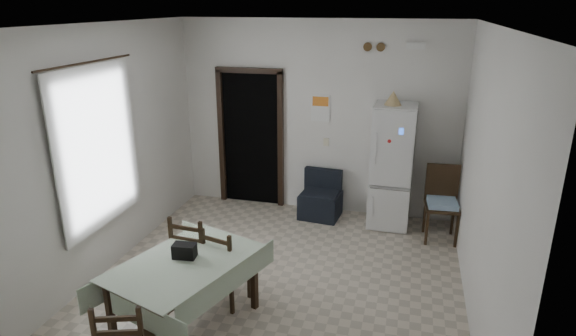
# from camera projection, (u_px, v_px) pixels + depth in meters

# --- Properties ---
(ground) EXTENTS (4.50, 4.50, 0.00)m
(ground) POSITION_uv_depth(u_px,v_px,m) (277.00, 282.00, 5.64)
(ground) COLOR #B9AC97
(ground) RESTS_ON ground
(ceiling) EXTENTS (4.20, 4.50, 0.02)m
(ceiling) POSITION_uv_depth(u_px,v_px,m) (275.00, 25.00, 4.69)
(ceiling) COLOR white
(ceiling) RESTS_ON ground
(wall_back) EXTENTS (4.20, 0.02, 2.90)m
(wall_back) POSITION_uv_depth(u_px,v_px,m) (317.00, 119.00, 7.23)
(wall_back) COLOR silver
(wall_back) RESTS_ON ground
(wall_front) EXTENTS (4.20, 0.02, 2.90)m
(wall_front) POSITION_uv_depth(u_px,v_px,m) (182.00, 273.00, 3.11)
(wall_front) COLOR silver
(wall_front) RESTS_ON ground
(wall_left) EXTENTS (0.02, 4.50, 2.90)m
(wall_left) POSITION_uv_depth(u_px,v_px,m) (105.00, 151.00, 5.66)
(wall_left) COLOR silver
(wall_left) RESTS_ON ground
(wall_right) EXTENTS (0.02, 4.50, 2.90)m
(wall_right) POSITION_uv_depth(u_px,v_px,m) (484.00, 182.00, 4.67)
(wall_right) COLOR silver
(wall_right) RESTS_ON ground
(doorway) EXTENTS (1.06, 0.52, 2.22)m
(doorway) POSITION_uv_depth(u_px,v_px,m) (255.00, 136.00, 7.79)
(doorway) COLOR black
(doorway) RESTS_ON ground
(window_recess) EXTENTS (0.10, 1.20, 1.60)m
(window_recess) POSITION_uv_depth(u_px,v_px,m) (90.00, 147.00, 5.46)
(window_recess) COLOR silver
(window_recess) RESTS_ON ground
(curtain) EXTENTS (0.02, 1.45, 1.85)m
(curtain) POSITION_uv_depth(u_px,v_px,m) (98.00, 148.00, 5.43)
(curtain) COLOR white
(curtain) RESTS_ON ground
(curtain_rod) EXTENTS (0.02, 1.60, 0.02)m
(curtain_rod) POSITION_uv_depth(u_px,v_px,m) (87.00, 62.00, 5.12)
(curtain_rod) COLOR black
(curtain_rod) RESTS_ON ground
(calendar) EXTENTS (0.28, 0.02, 0.40)m
(calendar) POSITION_uv_depth(u_px,v_px,m) (320.00, 108.00, 7.15)
(calendar) COLOR white
(calendar) RESTS_ON ground
(calendar_image) EXTENTS (0.24, 0.01, 0.14)m
(calendar_image) POSITION_uv_depth(u_px,v_px,m) (320.00, 101.00, 7.11)
(calendar_image) COLOR orange
(calendar_image) RESTS_ON ground
(light_switch) EXTENTS (0.08, 0.02, 0.12)m
(light_switch) POSITION_uv_depth(u_px,v_px,m) (326.00, 142.00, 7.29)
(light_switch) COLOR beige
(light_switch) RESTS_ON ground
(vent_left) EXTENTS (0.12, 0.03, 0.12)m
(vent_left) POSITION_uv_depth(u_px,v_px,m) (368.00, 47.00, 6.70)
(vent_left) COLOR brown
(vent_left) RESTS_ON ground
(vent_right) EXTENTS (0.12, 0.03, 0.12)m
(vent_right) POSITION_uv_depth(u_px,v_px,m) (381.00, 47.00, 6.66)
(vent_right) COLOR brown
(vent_right) RESTS_ON ground
(emergency_light) EXTENTS (0.25, 0.07, 0.09)m
(emergency_light) POSITION_uv_depth(u_px,v_px,m) (416.00, 46.00, 6.51)
(emergency_light) COLOR white
(emergency_light) RESTS_ON ground
(fridge) EXTENTS (0.60, 0.60, 1.79)m
(fridge) POSITION_uv_depth(u_px,v_px,m) (392.00, 167.00, 6.84)
(fridge) COLOR silver
(fridge) RESTS_ON ground
(tan_cone) EXTENTS (0.26, 0.26, 0.19)m
(tan_cone) POSITION_uv_depth(u_px,v_px,m) (393.00, 98.00, 6.49)
(tan_cone) COLOR tan
(tan_cone) RESTS_ON fridge
(navy_seat) EXTENTS (0.63, 0.61, 0.70)m
(navy_seat) POSITION_uv_depth(u_px,v_px,m) (321.00, 195.00, 7.26)
(navy_seat) COLOR black
(navy_seat) RESTS_ON ground
(corner_chair) EXTENTS (0.48, 0.48, 1.03)m
(corner_chair) POSITION_uv_depth(u_px,v_px,m) (442.00, 205.00, 6.49)
(corner_chair) COLOR black
(corner_chair) RESTS_ON ground
(dining_table) EXTENTS (1.35, 1.65, 0.74)m
(dining_table) POSITION_uv_depth(u_px,v_px,m) (187.00, 294.00, 4.75)
(dining_table) COLOR #B3C7AA
(dining_table) RESTS_ON ground
(black_bag) EXTENTS (0.23, 0.15, 0.14)m
(black_bag) POSITION_uv_depth(u_px,v_px,m) (184.00, 251.00, 4.68)
(black_bag) COLOR black
(black_bag) RESTS_ON dining_table
(dining_chair_far_left) EXTENTS (0.45, 0.45, 0.98)m
(dining_chair_far_left) POSITION_uv_depth(u_px,v_px,m) (196.00, 253.00, 5.29)
(dining_chair_far_left) COLOR black
(dining_chair_far_left) RESTS_ON ground
(dining_chair_far_right) EXTENTS (0.47, 0.47, 0.91)m
(dining_chair_far_right) POSITION_uv_depth(u_px,v_px,m) (227.00, 264.00, 5.14)
(dining_chair_far_right) COLOR black
(dining_chair_far_right) RESTS_ON ground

